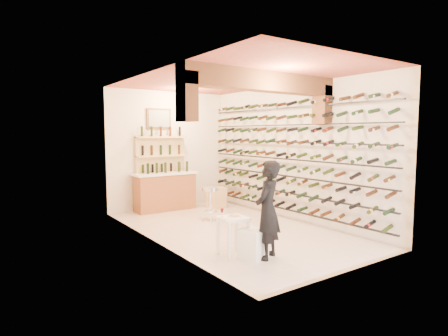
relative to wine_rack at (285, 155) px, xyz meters
name	(u,v)px	position (x,y,z in m)	size (l,w,h in m)	color
ground	(232,229)	(-1.53, 0.00, -1.55)	(6.00, 6.00, 0.00)	beige
room_shell	(240,124)	(-1.53, -0.26, 0.70)	(3.52, 6.02, 3.21)	beige
wine_rack	(285,155)	(0.00, 0.00, 0.00)	(0.32, 5.70, 2.56)	black
back_counter	(165,190)	(-1.83, 2.65, -1.02)	(1.70, 0.62, 1.29)	#9A592F
back_shelving	(161,166)	(-1.83, 2.89, -0.38)	(1.40, 0.31, 2.73)	#D3B576
tasting_table	(233,224)	(-2.53, -1.41, -1.01)	(0.48, 0.48, 0.80)	white
white_stool	(253,243)	(-2.33, -1.70, -1.31)	(0.39, 0.39, 0.48)	white
person	(268,210)	(-2.15, -1.86, -0.74)	(0.59, 0.39, 1.62)	black
chrome_barstool	(210,202)	(-1.51, 0.90, -1.09)	(0.41, 0.41, 0.80)	silver
crate_lower	(217,203)	(-0.53, 2.11, -1.41)	(0.46, 0.32, 0.28)	#E6B97E
crate_upper	(217,193)	(-0.53, 2.11, -1.13)	(0.49, 0.34, 0.29)	#E6B97E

